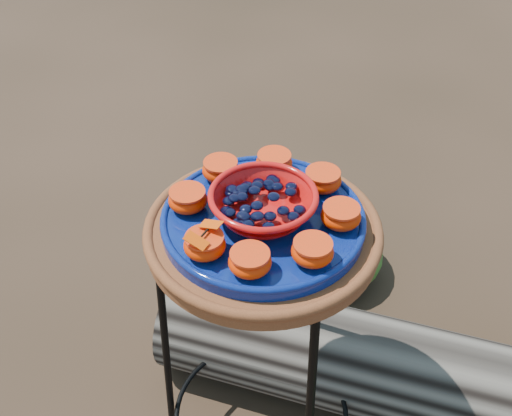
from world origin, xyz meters
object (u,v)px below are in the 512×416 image
Objects in this scene: terracotta_saucer at (263,233)px; driftwood_log at (440,384)px; cobalt_plate at (263,221)px; red_bowl at (263,205)px; plant_stand at (262,360)px.

driftwood_log is at bearing 46.22° from terracotta_saucer.
cobalt_plate is (0.00, 0.00, 0.03)m from terracotta_saucer.
cobalt_plate reaches higher than terracotta_saucer.
driftwood_log is (0.31, 0.32, -0.58)m from terracotta_saucer.
red_bowl reaches higher than driftwood_log.
plant_stand is at bearing -133.78° from driftwood_log.
cobalt_plate is at bearing 0.00° from plant_stand.
red_bowl is 0.79m from driftwood_log.
red_bowl is at bearing 0.00° from terracotta_saucer.
driftwood_log is at bearing 46.22° from red_bowl.
terracotta_saucer is (0.00, 0.00, 0.37)m from plant_stand.
terracotta_saucer is at bearing 0.00° from red_bowl.
cobalt_plate reaches higher than plant_stand.
plant_stand is at bearing 0.00° from terracotta_saucer.
terracotta_saucer is at bearing 0.00° from plant_stand.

